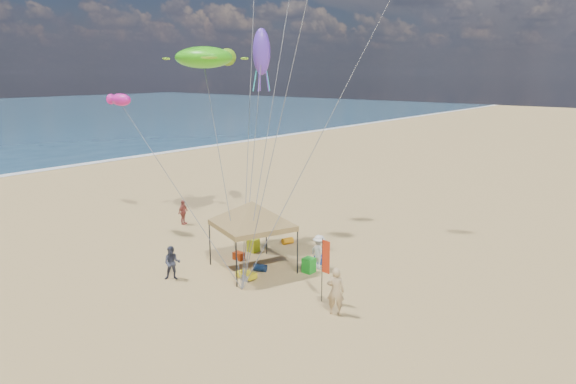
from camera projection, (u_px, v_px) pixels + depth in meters
The scene contains 18 objects.
ground at pixel (242, 297), 21.58m from camera, with size 280.00×280.00×0.00m, color tan.
canopy_tent at pixel (252, 204), 23.99m from camera, with size 5.88×5.88×3.87m.
feather_flag at pixel (325, 260), 20.70m from camera, with size 0.42×0.08×2.72m.
cooler_red at pixel (239, 256), 25.91m from camera, with size 0.54×0.38×0.38m, color #B8370E.
cooler_blue at pixel (321, 260), 25.41m from camera, with size 0.54×0.38×0.38m, color #1436A9.
bag_navy at pixel (260, 268), 24.38m from camera, with size 0.36×0.36×0.60m, color #0C1C36.
bag_orange at pixel (288, 241), 28.27m from camera, with size 0.36×0.36×0.60m, color orange.
chair_green at pixel (309, 265), 24.23m from camera, with size 0.50×0.50×0.70m, color #1A9221.
chair_yellow at pixel (253, 245), 27.02m from camera, with size 0.50×0.50×0.70m, color #C6DA18.
crate_grey at pixel (246, 278), 23.30m from camera, with size 0.34×0.30×0.28m, color slate.
beach_cart at pixel (246, 275), 23.48m from camera, with size 0.90×0.50×0.24m, color yellow.
person_near_a at pixel (336, 291), 19.91m from camera, with size 0.70×0.46×1.91m, color tan.
person_near_b at pixel (172, 263), 23.32m from camera, with size 0.76×0.59×1.57m, color #333545.
person_near_c at pixel (319, 252), 24.57m from camera, with size 1.08×0.62×1.68m, color silver.
person_far_a at pixel (183, 212), 31.81m from camera, with size 0.91×0.38×1.55m, color #A0473D.
turtle_kite at pixel (204, 57), 26.86m from camera, with size 3.34×2.67×1.11m, color #3CCE16.
fish_kite at pixel (121, 100), 29.29m from camera, with size 1.59×0.79×0.71m, color #D71A98.
squid_kite at pixel (262, 52), 28.90m from camera, with size 0.99×0.99×2.56m, color #663ADA.
Camera 1 is at (14.21, -14.23, 9.19)m, focal length 32.18 mm.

